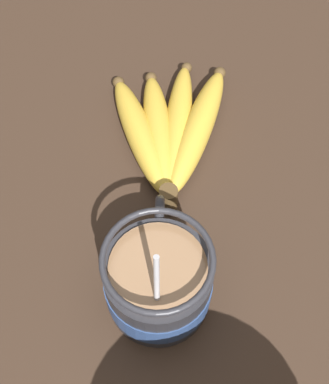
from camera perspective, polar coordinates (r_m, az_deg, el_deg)
The scene contains 3 objects.
table at distance 58.27cm, azimuth 2.32°, elevation -5.73°, with size 118.35×118.35×3.09cm.
coffee_mug at distance 50.56cm, azimuth -0.67°, elevation -9.55°, with size 13.77×10.16×14.27cm.
banana_bunch at distance 62.25cm, azimuth 0.55°, elevation 6.55°, with size 21.10×15.58×4.08cm.
Camera 1 is at (-24.29, 1.90, 54.47)cm, focal length 50.00 mm.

